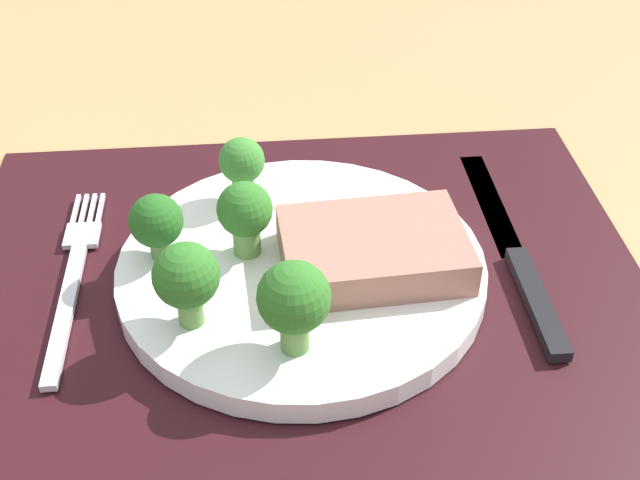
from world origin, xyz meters
TOP-DOWN VIEW (x-y plane):
  - ground_plane at (0.00, 0.00)cm, footprint 140.00×110.00cm
  - placemat at (0.00, 0.00)cm, footprint 46.21×35.88cm
  - plate at (0.00, 0.00)cm, footprint 24.28×24.28cm
  - steak at (4.63, -0.70)cm, footprint 12.26×8.97cm
  - broccoli_center at (-6.96, -5.04)cm, footprint 3.96×3.96cm
  - broccoli_back_left at (-3.62, 7.36)cm, footprint 3.25×3.25cm
  - broccoli_near_fork at (-3.50, 1.32)cm, footprint 3.63×3.63cm
  - broccoli_near_steak at (-0.92, -7.72)cm, footprint 4.21×4.21cm
  - broccoli_front_edge at (-9.21, 1.46)cm, footprint 3.53×3.53cm
  - fork at (-15.19, 1.42)cm, footprint 2.40×19.20cm
  - knife at (14.84, 0.53)cm, footprint 1.80×23.00cm

SIDE VIEW (x-z plane):
  - ground_plane at x=0.00cm, z-range -3.00..0.00cm
  - placemat at x=0.00cm, z-range 0.00..0.30cm
  - fork at x=-15.19cm, z-range 0.30..0.80cm
  - knife at x=14.84cm, z-range 0.20..1.00cm
  - plate at x=0.00cm, z-range 0.30..1.90cm
  - steak at x=4.63cm, z-range 1.90..4.37cm
  - broccoli_front_edge at x=-9.21cm, z-range 2.34..6.94cm
  - broccoli_back_left at x=-3.62cm, z-range 2.45..7.39cm
  - broccoli_near_fork at x=-3.50cm, z-range 2.44..7.75cm
  - broccoli_center at x=-6.96cm, z-range 2.56..8.20cm
  - broccoli_near_steak at x=-0.92cm, z-range 2.59..8.60cm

